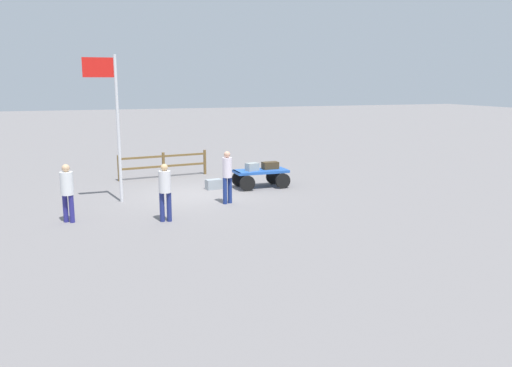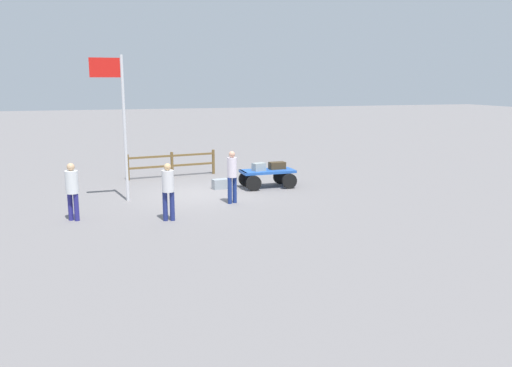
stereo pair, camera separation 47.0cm
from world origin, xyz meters
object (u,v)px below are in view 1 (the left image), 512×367
at_px(luggage_cart, 260,175).
at_px(worker_lead, 227,174).
at_px(suitcase_tan, 214,184).
at_px(suitcase_maroon, 252,167).
at_px(worker_supervisor, 67,188).
at_px(flagpole, 113,114).
at_px(worker_trailing, 165,188).
at_px(suitcase_navy, 270,165).

bearing_deg(luggage_cart, worker_lead, 48.22).
relative_size(suitcase_tan, worker_lead, 0.36).
relative_size(suitcase_maroon, suitcase_tan, 0.83).
bearing_deg(worker_supervisor, worker_lead, -171.27).
xyz_separation_m(worker_lead, worker_supervisor, (4.94, 0.76, 0.00)).
distance_m(luggage_cart, worker_lead, 2.94).
bearing_deg(flagpole, luggage_cart, -171.81).
bearing_deg(worker_lead, suitcase_tan, -94.04).
bearing_deg(worker_trailing, flagpole, -69.52).
distance_m(worker_trailing, worker_supervisor, 2.76).
distance_m(suitcase_tan, flagpole, 4.64).
height_order(worker_trailing, worker_supervisor, worker_supervisor).
xyz_separation_m(suitcase_navy, worker_lead, (2.37, 2.25, 0.18)).
relative_size(suitcase_navy, flagpole, 0.13).
height_order(suitcase_tan, worker_lead, worker_lead).
xyz_separation_m(suitcase_navy, worker_trailing, (4.68, 3.84, 0.17)).
bearing_deg(worker_supervisor, luggage_cart, -156.99).
distance_m(suitcase_maroon, flagpole, 5.47).
bearing_deg(flagpole, suitcase_navy, -171.50).
bearing_deg(suitcase_navy, worker_trailing, 39.40).
bearing_deg(worker_lead, suitcase_maroon, -127.24).
bearing_deg(suitcase_tan, worker_trailing, 58.25).
distance_m(suitcase_navy, worker_lead, 3.27).
relative_size(suitcase_navy, worker_lead, 0.36).
bearing_deg(suitcase_navy, worker_lead, 43.61).
height_order(suitcase_navy, worker_lead, worker_lead).
relative_size(luggage_cart, worker_lead, 1.17).
bearing_deg(worker_lead, worker_trailing, 34.48).
bearing_deg(luggage_cart, worker_trailing, 41.46).
bearing_deg(worker_supervisor, suitcase_tan, -148.10).
bearing_deg(worker_trailing, suitcase_maroon, -136.72).
xyz_separation_m(suitcase_tan, flagpole, (3.59, 1.03, 2.76)).
bearing_deg(worker_trailing, worker_lead, -145.52).
relative_size(worker_supervisor, flagpole, 0.35).
distance_m(suitcase_maroon, worker_supervisor, 7.10).
bearing_deg(suitcase_maroon, worker_lead, 52.76).
relative_size(luggage_cart, worker_trailing, 1.21).
distance_m(suitcase_navy, worker_trailing, 6.05).
bearing_deg(luggage_cart, suitcase_tan, -8.51).
height_order(suitcase_maroon, worker_trailing, worker_trailing).
xyz_separation_m(luggage_cart, suitcase_tan, (1.76, -0.26, -0.29)).
height_order(worker_lead, worker_supervisor, worker_lead).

